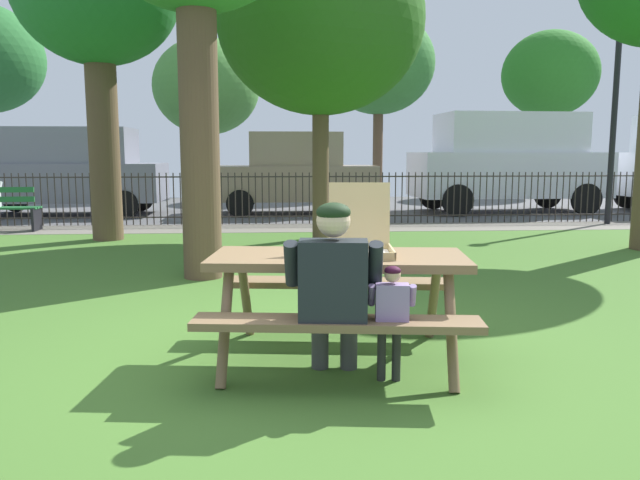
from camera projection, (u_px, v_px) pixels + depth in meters
name	position (u px, v px, depth m)	size (l,w,h in m)	color
ground	(293.00, 289.00, 6.79)	(28.00, 12.49, 0.02)	#426D28
cobblestone_walkway	(287.00, 228.00, 12.27)	(28.00, 1.40, 0.01)	slate
street_asphalt	(284.00, 208.00, 16.89)	(28.00, 7.96, 0.01)	#515154
picnic_table_foreground	(338.00, 279.00, 4.38)	(1.95, 1.67, 0.79)	brown
pizza_box_open	(360.00, 237.00, 4.40)	(0.48, 0.51, 0.50)	tan
adult_at_table	(334.00, 286.00, 3.87)	(0.63, 0.62, 1.19)	#3F3F3F
child_at_table	(391.00, 313.00, 3.85)	(0.30, 0.30, 0.80)	#262626
iron_fence_streetside	(286.00, 198.00, 12.88)	(21.12, 0.03, 1.08)	#2D2823
lamp_post_walkway	(615.00, 102.00, 12.63)	(0.28, 0.28, 4.17)	black
tree_by_fence	(321.00, 21.00, 10.28)	(3.48, 3.48, 5.26)	brown
parked_car_left	(65.00, 169.00, 14.72)	(4.62, 2.00, 2.08)	slate
parked_car_center	(296.00, 172.00, 15.10)	(3.92, 1.87, 1.98)	gray
parked_car_right	(508.00, 160.00, 15.41)	(4.78, 2.24, 2.46)	silver
far_tree_midleft	(206.00, 87.00, 21.02)	(3.63, 3.63, 5.38)	brown
far_tree_center	(379.00, 64.00, 21.30)	(3.87, 3.87, 6.30)	brown
far_tree_midright	(550.00, 75.00, 21.75)	(3.34, 3.34, 5.76)	brown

